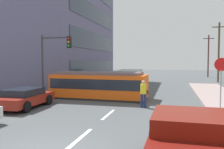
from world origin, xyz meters
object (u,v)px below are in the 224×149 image
(parked_sedan_far, at_px, (79,84))
(utility_pole_far, at_px, (219,51))
(pedestrian_crossing, at_px, (144,92))
(traffic_light_mast, at_px, (54,55))
(parked_sedan_mid, at_px, (24,98))
(city_bus, at_px, (129,77))
(streetcar_tram, at_px, (99,85))
(stop_sign, at_px, (221,72))
(utility_pole_distant, at_px, (208,55))

(parked_sedan_far, distance_m, utility_pole_far, 19.70)
(pedestrian_crossing, xyz_separation_m, traffic_light_mast, (-6.80, 1.57, 2.37))
(parked_sedan_mid, distance_m, utility_pole_far, 26.11)
(city_bus, distance_m, parked_sedan_far, 7.02)
(pedestrian_crossing, bearing_deg, traffic_light_mast, 166.97)
(pedestrian_crossing, bearing_deg, utility_pole_far, 68.82)
(parked_sedan_far, bearing_deg, city_bus, 57.59)
(streetcar_tram, relative_size, traffic_light_mast, 1.53)
(pedestrian_crossing, relative_size, traffic_light_mast, 0.35)
(pedestrian_crossing, distance_m, stop_sign, 4.57)
(pedestrian_crossing, height_order, parked_sedan_far, pedestrian_crossing)
(pedestrian_crossing, xyz_separation_m, parked_sedan_mid, (-7.00, -1.81, -0.32))
(traffic_light_mast, bearing_deg, streetcar_tram, 19.62)
(city_bus, xyz_separation_m, traffic_light_mast, (-3.68, -10.99, 2.28))
(streetcar_tram, relative_size, utility_pole_distant, 0.99)
(pedestrian_crossing, bearing_deg, parked_sedan_mid, -165.47)
(pedestrian_crossing, bearing_deg, stop_sign, 3.83)
(streetcar_tram, bearing_deg, traffic_light_mast, -160.38)
(city_bus, bearing_deg, utility_pole_far, 33.20)
(stop_sign, xyz_separation_m, utility_pole_far, (3.20, 19.27, 1.92))
(pedestrian_crossing, relative_size, utility_pole_far, 0.21)
(traffic_light_mast, height_order, utility_pole_distant, utility_pole_distant)
(streetcar_tram, distance_m, utility_pole_distant, 29.54)
(traffic_light_mast, bearing_deg, utility_pole_far, 51.37)
(parked_sedan_mid, relative_size, parked_sedan_far, 0.90)
(pedestrian_crossing, xyz_separation_m, parked_sedan_far, (-6.87, 6.65, -0.32))
(pedestrian_crossing, bearing_deg, parked_sedan_far, 135.95)
(utility_pole_distant, bearing_deg, city_bus, -122.13)
(parked_sedan_mid, bearing_deg, utility_pole_distant, 65.05)
(streetcar_tram, xyz_separation_m, stop_sign, (8.06, -2.39, 1.15))
(pedestrian_crossing, height_order, utility_pole_far, utility_pole_far)
(traffic_light_mast, distance_m, utility_pole_distant, 31.75)
(streetcar_tram, xyz_separation_m, pedestrian_crossing, (3.67, -2.69, -0.10))
(utility_pole_far, bearing_deg, traffic_light_mast, -128.63)
(utility_pole_distant, bearing_deg, streetcar_tram, -112.77)
(stop_sign, relative_size, traffic_light_mast, 0.61)
(streetcar_tram, relative_size, utility_pole_far, 0.92)
(parked_sedan_far, bearing_deg, utility_pole_far, 41.78)
(utility_pole_far, distance_m, utility_pole_distant, 10.25)
(parked_sedan_mid, height_order, utility_pole_distant, utility_pole_distant)
(parked_sedan_mid, xyz_separation_m, utility_pole_distant, (14.71, 31.62, 3.20))
(streetcar_tram, height_order, parked_sedan_mid, streetcar_tram)
(streetcar_tram, distance_m, pedestrian_crossing, 4.55)
(traffic_light_mast, xyz_separation_m, utility_pole_distant, (14.51, 28.23, 0.51))
(pedestrian_crossing, xyz_separation_m, utility_pole_distant, (7.71, 29.81, 2.88))
(streetcar_tram, relative_size, stop_sign, 2.51)
(parked_sedan_far, xyz_separation_m, traffic_light_mast, (0.08, -5.08, 2.69))
(streetcar_tram, bearing_deg, utility_pole_far, 56.30)
(city_bus, height_order, pedestrian_crossing, city_bus)
(city_bus, height_order, parked_sedan_mid, city_bus)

